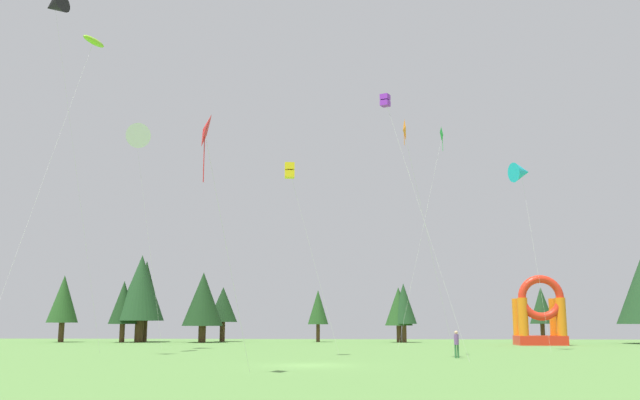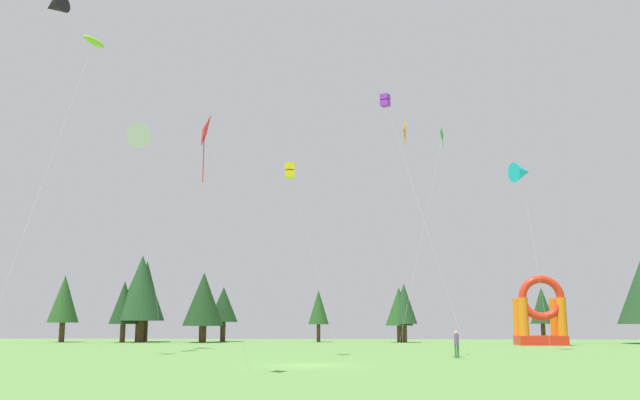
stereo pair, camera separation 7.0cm
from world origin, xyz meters
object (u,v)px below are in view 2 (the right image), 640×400
kite_cyan_delta (521,172)px  inflatable_yellow_castle (541,318)px  kite_black_delta (55,6)px  kite_yellow_box (290,171)px  kite_white_delta (136,135)px  kite_lime_parafoil (94,42)px  kite_orange_diamond (403,132)px  kite_purple_box (386,102)px  kite_red_diamond (203,132)px  kite_green_diamond (443,137)px  person_left_edge (456,342)px

kite_cyan_delta → inflatable_yellow_castle: 19.22m
kite_black_delta → kite_yellow_box: kite_black_delta is taller
kite_white_delta → kite_lime_parafoil: kite_lime_parafoil is taller
kite_black_delta → kite_cyan_delta: bearing=22.0°
kite_cyan_delta → kite_orange_diamond: 15.13m
kite_lime_parafoil → kite_yellow_box: 19.68m
kite_purple_box → kite_lime_parafoil: bearing=164.8°
kite_black_delta → kite_red_diamond: size_ratio=2.20×
kite_green_diamond → kite_white_delta: bearing=-167.7°
kite_white_delta → kite_green_diamond: 28.19m
kite_black_delta → kite_orange_diamond: (24.51, 3.40, -8.79)m
kite_cyan_delta → kite_black_delta: kite_black_delta is taller
kite_black_delta → kite_green_diamond: 35.33m
kite_white_delta → person_left_edge: 33.34m
person_left_edge → kite_white_delta: bearing=-29.4°
kite_purple_box → kite_orange_diamond: kite_purple_box is taller
kite_red_diamond → person_left_edge: bearing=50.4°
kite_yellow_box → inflatable_yellow_castle: 35.77m
kite_lime_parafoil → kite_green_diamond: size_ratio=1.21×
kite_orange_diamond → kite_red_diamond: bearing=-120.1°
kite_orange_diamond → kite_red_diamond: kite_orange_diamond is taller
kite_cyan_delta → kite_yellow_box: (-18.60, -11.28, -2.11)m
kite_lime_parafoil → kite_red_diamond: (13.81, -19.70, -13.18)m
kite_lime_parafoil → kite_red_diamond: kite_lime_parafoil is taller
kite_red_diamond → kite_green_diamond: bearing=66.2°
kite_white_delta → kite_yellow_box: size_ratio=1.49×
kite_black_delta → kite_purple_box: bearing=-1.2°
kite_cyan_delta → kite_black_delta: (-35.08, -14.20, 9.47)m
kite_white_delta → inflatable_yellow_castle: bearing=21.6°
kite_cyan_delta → kite_red_diamond: bearing=-126.2°
kite_yellow_box → kite_green_diamond: bearing=52.4°
kite_purple_box → kite_black_delta: kite_black_delta is taller
kite_black_delta → kite_orange_diamond: 26.26m
kite_orange_diamond → kite_red_diamond: size_ratio=1.41×
kite_red_diamond → inflatable_yellow_castle: (25.08, 42.47, -8.13)m
kite_purple_box → kite_yellow_box: bearing=153.1°
kite_black_delta → kite_orange_diamond: bearing=7.9°
kite_yellow_box → kite_white_delta: bearing=144.8°
kite_orange_diamond → kite_black_delta: bearing=-172.1°
kite_cyan_delta → kite_green_diamond: size_ratio=0.78×
kite_purple_box → kite_green_diamond: (5.98, 19.87, 2.99)m
kite_orange_diamond → person_left_edge: kite_orange_diamond is taller
kite_purple_box → kite_cyan_delta: 18.98m
kite_cyan_delta → kite_yellow_box: size_ratio=1.19×
kite_white_delta → kite_red_diamond: (12.76, -27.45, -7.70)m
kite_red_diamond → inflatable_yellow_castle: kite_red_diamond is taller
inflatable_yellow_castle → person_left_edge: bearing=-114.2°
kite_purple_box → kite_green_diamond: 20.96m
kite_purple_box → kite_orange_diamond: (1.34, 3.88, -1.02)m
kite_white_delta → kite_orange_diamond: size_ratio=1.22×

